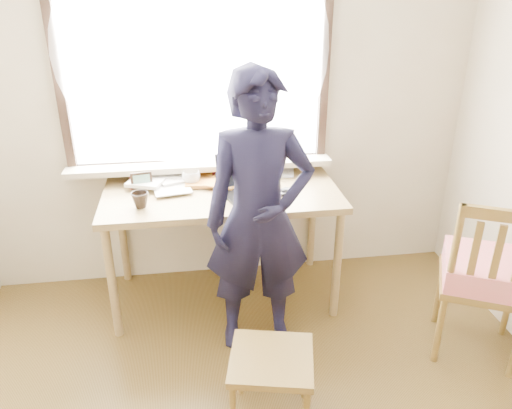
{
  "coord_description": "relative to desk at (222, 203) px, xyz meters",
  "views": [
    {
      "loc": [
        -0.3,
        -1.43,
        2.16
      ],
      "look_at": [
        0.05,
        0.95,
        1.04
      ],
      "focal_mm": 35.0,
      "sensor_mm": 36.0,
      "label": 1
    }
  ],
  "objects": [
    {
      "name": "room_shell",
      "position": [
        0.06,
        -1.43,
        0.88
      ],
      "size": [
        3.52,
        4.02,
        2.61
      ],
      "color": "beige",
      "rests_on": "ground"
    },
    {
      "name": "desk",
      "position": [
        0.0,
        0.0,
        0.0
      ],
      "size": [
        1.57,
        0.78,
        0.84
      ],
      "color": "olive",
      "rests_on": "ground"
    },
    {
      "name": "laptop",
      "position": [
        0.18,
        -0.03,
        0.15
      ],
      "size": [
        0.45,
        0.41,
        0.26
      ],
      "color": "black",
      "rests_on": "desk"
    },
    {
      "name": "mug_white",
      "position": [
        -0.2,
        0.14,
        0.13
      ],
      "size": [
        0.17,
        0.17,
        0.1
      ],
      "primitive_type": "imported",
      "rotation": [
        0.0,
        0.0,
        0.86
      ],
      "color": "white",
      "rests_on": "desk"
    },
    {
      "name": "mug_dark",
      "position": [
        -0.52,
        -0.18,
        0.14
      ],
      "size": [
        0.15,
        0.15,
        0.1
      ],
      "primitive_type": "imported",
      "rotation": [
        0.0,
        0.0,
        -0.76
      ],
      "color": "black",
      "rests_on": "desk"
    },
    {
      "name": "mouse",
      "position": [
        0.42,
        -0.1,
        0.11
      ],
      "size": [
        0.1,
        0.07,
        0.04
      ],
      "primitive_type": "ellipsoid",
      "color": "black",
      "rests_on": "desk"
    },
    {
      "name": "desk_clutter",
      "position": [
        -0.24,
        0.18,
        0.11
      ],
      "size": [
        0.83,
        0.51,
        0.05
      ],
      "color": "#BA762B",
      "rests_on": "desk"
    },
    {
      "name": "book_a",
      "position": [
        -0.48,
        0.25,
        0.1
      ],
      "size": [
        0.32,
        0.35,
        0.03
      ],
      "primitive_type": "imported",
      "rotation": [
        0.0,
        0.0,
        0.45
      ],
      "color": "white",
      "rests_on": "desk"
    },
    {
      "name": "book_b",
      "position": [
        0.38,
        0.29,
        0.1
      ],
      "size": [
        0.22,
        0.26,
        0.02
      ],
      "primitive_type": "imported",
      "rotation": [
        0.0,
        0.0,
        -0.22
      ],
      "color": "white",
      "rests_on": "desk"
    },
    {
      "name": "picture_frame",
      "position": [
        -0.52,
        0.1,
        0.14
      ],
      "size": [
        0.14,
        0.04,
        0.11
      ],
      "color": "black",
      "rests_on": "desk"
    },
    {
      "name": "work_chair",
      "position": [
        0.14,
        -1.16,
        -0.4
      ],
      "size": [
        0.49,
        0.48,
        0.42
      ],
      "color": "brown",
      "rests_on": "ground"
    },
    {
      "name": "side_chair",
      "position": [
        1.48,
        -0.8,
        -0.2
      ],
      "size": [
        0.65,
        0.64,
        1.06
      ],
      "color": "brown",
      "rests_on": "ground"
    },
    {
      "name": "person",
      "position": [
        0.18,
        -0.49,
        0.12
      ],
      "size": [
        0.64,
        0.42,
        1.74
      ],
      "primitive_type": "imported",
      "rotation": [
        0.0,
        0.0,
        -0.01
      ],
      "color": "black",
      "rests_on": "ground"
    }
  ]
}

